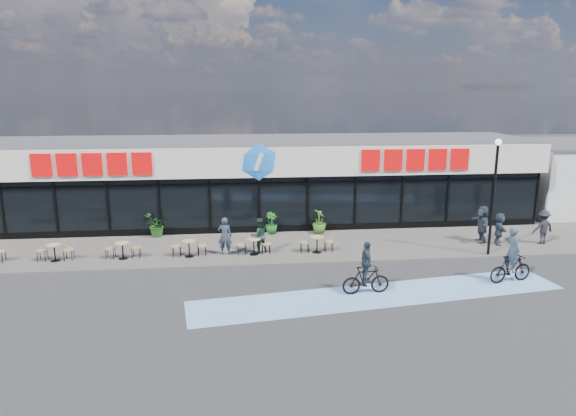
{
  "coord_description": "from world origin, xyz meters",
  "views": [
    {
      "loc": [
        -1.14,
        -18.58,
        7.41
      ],
      "look_at": [
        1.13,
        3.5,
        2.17
      ],
      "focal_mm": 32.0,
      "sensor_mm": 36.0,
      "label": 1
    }
  ],
  "objects_px": {
    "pedestrian_a": "(482,224)",
    "pedestrian_b": "(499,229)",
    "lamp_post": "(494,187)",
    "cyclist_a": "(366,274)",
    "patron_left": "(225,236)",
    "cyclist_b": "(511,263)",
    "potted_plant_mid": "(319,221)",
    "potted_plant_right": "(271,223)",
    "potted_plant_left": "(156,225)",
    "patron_right": "(259,235)",
    "pedestrian_c": "(543,227)"
  },
  "relations": [
    {
      "from": "potted_plant_mid",
      "to": "patron_right",
      "type": "relative_size",
      "value": 0.77
    },
    {
      "from": "potted_plant_mid",
      "to": "cyclist_a",
      "type": "bearing_deg",
      "value": -86.67
    },
    {
      "from": "potted_plant_right",
      "to": "cyclist_b",
      "type": "xyz_separation_m",
      "value": [
        8.78,
        -7.4,
        0.14
      ]
    },
    {
      "from": "lamp_post",
      "to": "potted_plant_right",
      "type": "height_order",
      "value": "lamp_post"
    },
    {
      "from": "pedestrian_b",
      "to": "pedestrian_a",
      "type": "bearing_deg",
      "value": 69.56
    },
    {
      "from": "pedestrian_c",
      "to": "cyclist_a",
      "type": "height_order",
      "value": "cyclist_a"
    },
    {
      "from": "lamp_post",
      "to": "potted_plant_mid",
      "type": "relative_size",
      "value": 4.15
    },
    {
      "from": "potted_plant_left",
      "to": "pedestrian_a",
      "type": "distance_m",
      "value": 15.96
    },
    {
      "from": "potted_plant_left",
      "to": "patron_right",
      "type": "distance_m",
      "value": 5.84
    },
    {
      "from": "patron_right",
      "to": "patron_left",
      "type": "bearing_deg",
      "value": -13.17
    },
    {
      "from": "patron_left",
      "to": "cyclist_b",
      "type": "height_order",
      "value": "cyclist_b"
    },
    {
      "from": "potted_plant_mid",
      "to": "pedestrian_c",
      "type": "bearing_deg",
      "value": -15.59
    },
    {
      "from": "pedestrian_a",
      "to": "patron_left",
      "type": "bearing_deg",
      "value": -82.6
    },
    {
      "from": "patron_right",
      "to": "pedestrian_b",
      "type": "distance_m",
      "value": 11.39
    },
    {
      "from": "patron_left",
      "to": "pedestrian_a",
      "type": "xyz_separation_m",
      "value": [
        12.3,
        0.68,
        0.04
      ]
    },
    {
      "from": "patron_left",
      "to": "pedestrian_b",
      "type": "bearing_deg",
      "value": -172.13
    },
    {
      "from": "pedestrian_b",
      "to": "cyclist_a",
      "type": "height_order",
      "value": "cyclist_a"
    },
    {
      "from": "pedestrian_a",
      "to": "pedestrian_b",
      "type": "height_order",
      "value": "pedestrian_a"
    },
    {
      "from": "pedestrian_a",
      "to": "cyclist_b",
      "type": "relative_size",
      "value": 0.8
    },
    {
      "from": "patron_left",
      "to": "cyclist_b",
      "type": "bearing_deg",
      "value": 165.95
    },
    {
      "from": "pedestrian_b",
      "to": "cyclist_a",
      "type": "distance_m",
      "value": 9.2
    },
    {
      "from": "lamp_post",
      "to": "pedestrian_b",
      "type": "relative_size",
      "value": 3.33
    },
    {
      "from": "potted_plant_right",
      "to": "patron_left",
      "type": "height_order",
      "value": "patron_left"
    },
    {
      "from": "potted_plant_mid",
      "to": "cyclist_b",
      "type": "bearing_deg",
      "value": -48.9
    },
    {
      "from": "potted_plant_left",
      "to": "cyclist_b",
      "type": "bearing_deg",
      "value": -27.11
    },
    {
      "from": "lamp_post",
      "to": "cyclist_a",
      "type": "xyz_separation_m",
      "value": [
        -6.53,
        -3.62,
        -2.38
      ]
    },
    {
      "from": "patron_right",
      "to": "cyclist_a",
      "type": "bearing_deg",
      "value": 109.17
    },
    {
      "from": "potted_plant_left",
      "to": "patron_left",
      "type": "bearing_deg",
      "value": -42.25
    },
    {
      "from": "potted_plant_right",
      "to": "patron_left",
      "type": "distance_m",
      "value": 3.87
    },
    {
      "from": "patron_right",
      "to": "potted_plant_left",
      "type": "bearing_deg",
      "value": -48.65
    },
    {
      "from": "patron_left",
      "to": "cyclist_a",
      "type": "bearing_deg",
      "value": 144.13
    },
    {
      "from": "potted_plant_right",
      "to": "pedestrian_c",
      "type": "xyz_separation_m",
      "value": [
        12.76,
        -3.03,
        0.26
      ]
    },
    {
      "from": "patron_right",
      "to": "pedestrian_a",
      "type": "xyz_separation_m",
      "value": [
        10.78,
        0.56,
        0.09
      ]
    },
    {
      "from": "cyclist_b",
      "to": "pedestrian_c",
      "type": "bearing_deg",
      "value": 47.64
    },
    {
      "from": "patron_left",
      "to": "pedestrian_c",
      "type": "height_order",
      "value": "patron_left"
    },
    {
      "from": "lamp_post",
      "to": "patron_left",
      "type": "bearing_deg",
      "value": 174.03
    },
    {
      "from": "lamp_post",
      "to": "cyclist_b",
      "type": "height_order",
      "value": "lamp_post"
    },
    {
      "from": "potted_plant_right",
      "to": "cyclist_b",
      "type": "height_order",
      "value": "cyclist_b"
    },
    {
      "from": "potted_plant_mid",
      "to": "pedestrian_b",
      "type": "height_order",
      "value": "pedestrian_b"
    },
    {
      "from": "potted_plant_right",
      "to": "patron_right",
      "type": "distance_m",
      "value": 3.1
    },
    {
      "from": "lamp_post",
      "to": "potted_plant_mid",
      "type": "height_order",
      "value": "lamp_post"
    },
    {
      "from": "pedestrian_b",
      "to": "cyclist_b",
      "type": "xyz_separation_m",
      "value": [
        -1.85,
        -4.46,
        -0.07
      ]
    },
    {
      "from": "lamp_post",
      "to": "pedestrian_c",
      "type": "relative_size",
      "value": 3.15
    },
    {
      "from": "potted_plant_right",
      "to": "patron_right",
      "type": "relative_size",
      "value": 0.7
    },
    {
      "from": "pedestrian_b",
      "to": "cyclist_b",
      "type": "distance_m",
      "value": 4.82
    },
    {
      "from": "cyclist_b",
      "to": "pedestrian_b",
      "type": "bearing_deg",
      "value": 67.48
    },
    {
      "from": "pedestrian_c",
      "to": "cyclist_a",
      "type": "relative_size",
      "value": 0.82
    },
    {
      "from": "patron_right",
      "to": "pedestrian_a",
      "type": "bearing_deg",
      "value": 165.65
    },
    {
      "from": "cyclist_a",
      "to": "cyclist_b",
      "type": "distance_m",
      "value": 5.9
    },
    {
      "from": "patron_left",
      "to": "cyclist_b",
      "type": "distance_m",
      "value": 11.87
    }
  ]
}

